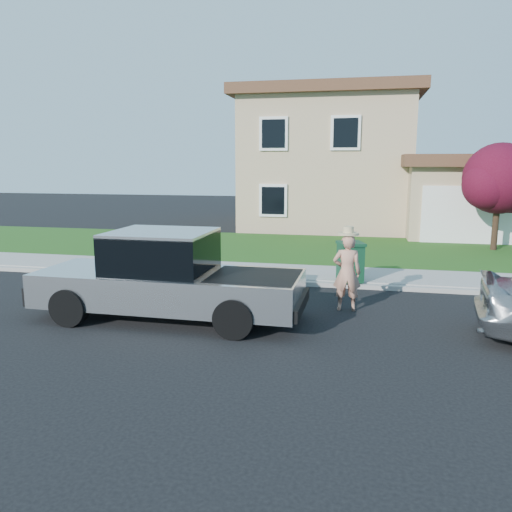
{
  "coord_description": "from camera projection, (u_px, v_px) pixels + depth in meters",
  "views": [
    {
      "loc": [
        1.84,
        -10.28,
        3.26
      ],
      "look_at": [
        -0.48,
        0.61,
        1.2
      ],
      "focal_mm": 35.0,
      "sensor_mm": 36.0,
      "label": 1
    }
  ],
  "objects": [
    {
      "name": "lawn",
      "position": [
        338.0,
        250.0,
        18.82
      ],
      "size": [
        40.0,
        7.0,
        0.1
      ],
      "primitive_type": "cube",
      "color": "#204E16",
      "rests_on": "ground"
    },
    {
      "name": "curb",
      "position": [
        327.0,
        285.0,
        13.43
      ],
      "size": [
        40.0,
        0.2,
        0.12
      ],
      "primitive_type": "cube",
      "color": "gray",
      "rests_on": "ground"
    },
    {
      "name": "ornamental_tree",
      "position": [
        500.0,
        182.0,
        18.22
      ],
      "size": [
        2.86,
        2.58,
        3.93
      ],
      "color": "black",
      "rests_on": "lawn"
    },
    {
      "name": "house",
      "position": [
        354.0,
        166.0,
        25.77
      ],
      "size": [
        14.0,
        11.3,
        6.85
      ],
      "color": "tan",
      "rests_on": "ground"
    },
    {
      "name": "sidewalk",
      "position": [
        330.0,
        275.0,
        14.49
      ],
      "size": [
        40.0,
        2.0,
        0.15
      ],
      "primitive_type": "cube",
      "color": "gray",
      "rests_on": "ground"
    },
    {
      "name": "woman",
      "position": [
        347.0,
        271.0,
        11.14
      ],
      "size": [
        0.66,
        0.46,
        1.91
      ],
      "rotation": [
        0.0,
        0.0,
        3.2
      ],
      "color": "tan",
      "rests_on": "ground"
    },
    {
      "name": "trash_bin",
      "position": [
        350.0,
        261.0,
        13.39
      ],
      "size": [
        0.84,
        0.9,
        1.05
      ],
      "rotation": [
        0.0,
        0.0,
        0.31
      ],
      "color": "#0F3921",
      "rests_on": "sidewalk"
    },
    {
      "name": "ground",
      "position": [
        272.0,
        316.0,
        10.86
      ],
      "size": [
        80.0,
        80.0,
        0.0
      ],
      "primitive_type": "plane",
      "color": "black",
      "rests_on": "ground"
    },
    {
      "name": "pickup_truck",
      "position": [
        168.0,
        278.0,
        10.53
      ],
      "size": [
        5.76,
        2.24,
        1.88
      ],
      "rotation": [
        0.0,
        0.0,
        -0.01
      ],
      "color": "black",
      "rests_on": "ground"
    }
  ]
}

